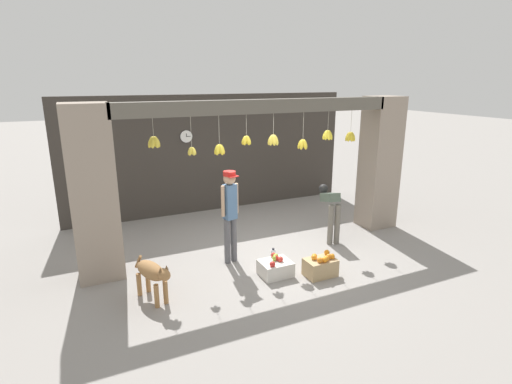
{
  "coord_description": "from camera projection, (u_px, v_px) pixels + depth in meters",
  "views": [
    {
      "loc": [
        -3.11,
        -6.24,
        3.15
      ],
      "look_at": [
        0.0,
        0.43,
        1.07
      ],
      "focal_mm": 28.0,
      "sensor_mm": 36.0,
      "label": 1
    }
  ],
  "objects": [
    {
      "name": "water_bottle",
      "position": [
        273.0,
        256.0,
        7.06
      ],
      "size": [
        0.08,
        0.08,
        0.29
      ],
      "color": "silver",
      "rests_on": "ground_plane"
    },
    {
      "name": "dog",
      "position": [
        152.0,
        273.0,
        5.8
      ],
      "size": [
        0.47,
        0.88,
        0.65
      ],
      "rotation": [
        0.0,
        0.0,
        -1.2
      ],
      "color": "#9E7042",
      "rests_on": "ground_plane"
    },
    {
      "name": "shop_back_wall",
      "position": [
        213.0,
        153.0,
        9.73
      ],
      "size": [
        7.07,
        0.12,
        2.82
      ],
      "primitive_type": "cube",
      "color": "#38332D",
      "rests_on": "ground_plane"
    },
    {
      "name": "wall_clock",
      "position": [
        186.0,
        136.0,
        9.27
      ],
      "size": [
        0.3,
        0.03,
        0.3
      ],
      "color": "black"
    },
    {
      "name": "ground_plane",
      "position": [
        266.0,
        252.0,
        7.56
      ],
      "size": [
        60.0,
        60.0,
        0.0
      ],
      "primitive_type": "plane",
      "color": "gray"
    },
    {
      "name": "fruit_crate_oranges",
      "position": [
        321.0,
        266.0,
        6.61
      ],
      "size": [
        0.51,
        0.35,
        0.38
      ],
      "color": "tan",
      "rests_on": "ground_plane"
    },
    {
      "name": "fruit_crate_apples",
      "position": [
        275.0,
        267.0,
        6.64
      ],
      "size": [
        0.51,
        0.43,
        0.33
      ],
      "color": "silver",
      "rests_on": "ground_plane"
    },
    {
      "name": "shopkeeper",
      "position": [
        230.0,
        210.0,
        6.9
      ],
      "size": [
        0.34,
        0.29,
        1.66
      ],
      "rotation": [
        0.0,
        0.0,
        3.36
      ],
      "color": "#56565B",
      "rests_on": "ground_plane"
    },
    {
      "name": "worker_stooping",
      "position": [
        330.0,
        207.0,
        7.96
      ],
      "size": [
        0.38,
        0.8,
        1.06
      ],
      "rotation": [
        0.0,
        0.0,
        -0.24
      ],
      "color": "#6B665B",
      "rests_on": "ground_plane"
    },
    {
      "name": "storefront_awning",
      "position": [
        265.0,
        111.0,
        6.97
      ],
      "size": [
        5.17,
        0.31,
        0.94
      ],
      "color": "#5B564C"
    },
    {
      "name": "shop_pillar_left",
      "position": [
        93.0,
        194.0,
        6.27
      ],
      "size": [
        0.7,
        0.6,
        2.82
      ],
      "primitive_type": "cube",
      "color": "gray",
      "rests_on": "ground_plane"
    },
    {
      "name": "shop_pillar_right",
      "position": [
        379.0,
        163.0,
        8.61
      ],
      "size": [
        0.7,
        0.6,
        2.82
      ],
      "primitive_type": "cube",
      "color": "gray",
      "rests_on": "ground_plane"
    }
  ]
}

